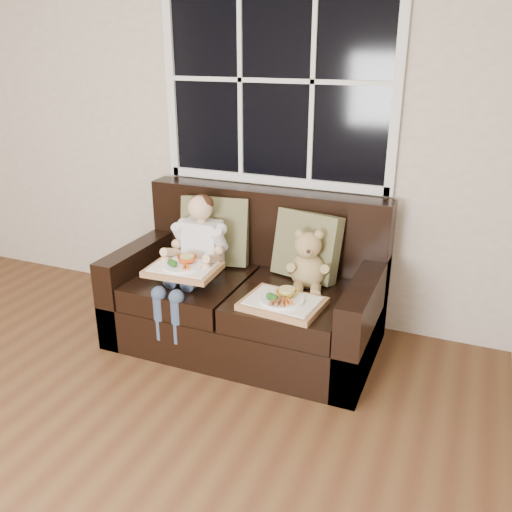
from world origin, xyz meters
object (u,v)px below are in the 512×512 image
at_px(loveseat, 249,296).
at_px(teddy_bear, 307,264).
at_px(child, 195,250).
at_px(tray_left, 183,268).
at_px(tray_right, 283,302).

distance_m(loveseat, teddy_bear, 0.50).
bearing_deg(child, tray_left, -88.31).
bearing_deg(tray_right, loveseat, 143.33).
bearing_deg(tray_right, tray_left, -177.41).
xyz_separation_m(tray_left, tray_right, (0.67, -0.03, -0.09)).
relative_size(loveseat, teddy_bear, 4.31).
relative_size(child, tray_left, 1.80).
distance_m(loveseat, tray_right, 0.51).
height_order(loveseat, teddy_bear, loveseat).
distance_m(tray_left, tray_right, 0.68).
relative_size(child, teddy_bear, 2.05).
relative_size(tray_left, tray_right, 0.93).
xyz_separation_m(loveseat, tray_left, (-0.32, -0.28, 0.27)).
bearing_deg(child, tray_right, -16.67).
height_order(loveseat, tray_right, loveseat).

